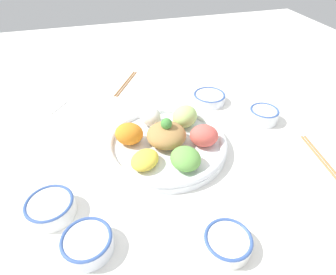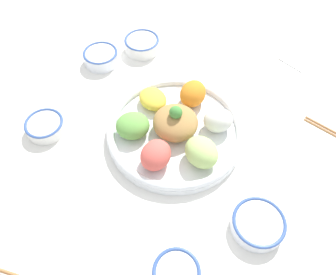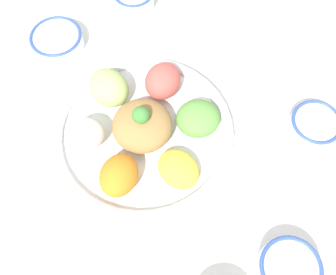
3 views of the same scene
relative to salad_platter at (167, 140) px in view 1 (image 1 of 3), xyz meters
The scene contains 11 objects.
ground_plane 0.05m from the salad_platter, 34.06° to the left, with size 2.40×2.40×0.00m, color white.
salad_platter is the anchor object (origin of this frame).
sauce_bowl_red 0.35m from the salad_platter, 154.74° to the right, with size 0.11×0.11×0.04m.
rice_bowl_blue 0.30m from the salad_platter, 43.64° to the left, with size 0.11×0.11×0.03m.
sauce_bowl_dark 0.33m from the salad_platter, 83.92° to the right, with size 0.10×0.10×0.03m.
rice_bowl_plain 0.34m from the salad_platter, ahead, with size 0.09×0.09×0.04m.
sauce_bowl_far 0.35m from the salad_platter, 132.68° to the right, with size 0.10×0.10×0.04m.
chopsticks_pair_near 0.44m from the salad_platter, 24.92° to the right, with size 0.05×0.25×0.01m.
chopsticks_pair_far 0.43m from the salad_platter, 97.03° to the left, with size 0.12×0.19×0.01m.
serving_spoon_main 0.45m from the salad_platter, 130.35° to the left, with size 0.10×0.11×0.01m.
serving_spoon_extra 0.47m from the salad_platter, 28.51° to the left, with size 0.09×0.13×0.01m.
Camera 1 is at (-0.20, -0.62, 0.54)m, focal length 30.00 mm.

